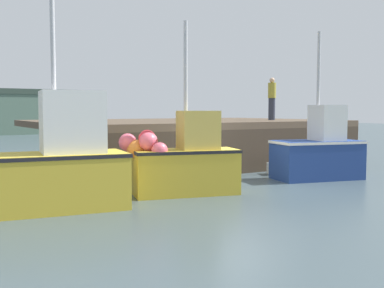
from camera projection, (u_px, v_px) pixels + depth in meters
name	position (u px, v px, depth m)	size (l,w,h in m)	color
ground	(236.00, 187.00, 13.77)	(120.00, 160.00, 0.10)	#3D4C51
pier	(191.00, 127.00, 19.31)	(12.14, 8.36, 1.81)	brown
fishing_boat_near_left	(60.00, 165.00, 10.43)	(3.36, 1.98, 5.39)	gold
fishing_boat_near_right	(183.00, 160.00, 12.28)	(3.10, 1.78, 4.55)	gold
fishing_boat_mid	(319.00, 153.00, 15.09)	(3.08, 2.04, 4.74)	navy
rowboat	(297.00, 168.00, 16.28)	(2.07, 1.37, 0.44)	white
dockworker	(272.00, 99.00, 20.12)	(0.34, 0.34, 1.83)	#2D3342
warehouse	(30.00, 112.00, 44.43)	(9.39, 4.25, 4.18)	#4C6656
mooring_buoy_foreground	(179.00, 182.00, 12.59)	(0.58, 0.58, 0.64)	#DB3866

